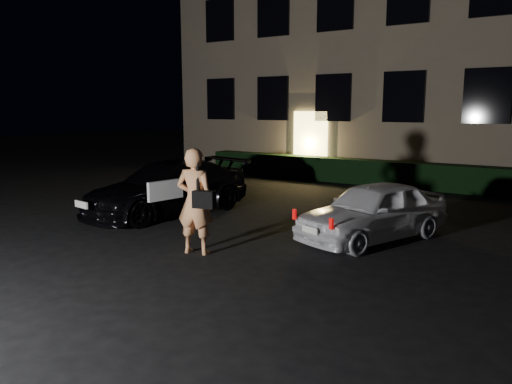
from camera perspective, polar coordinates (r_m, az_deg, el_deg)
The scene contains 6 objects.
ground at distance 8.51m, azimuth -7.80°, elevation -8.54°, with size 80.00×80.00×0.00m, color black.
building at distance 21.94m, azimuth 20.27°, elevation 17.85°, with size 20.00×8.11×12.00m.
hedge at distance 17.51m, azimuth 15.67°, elevation 1.99°, with size 15.00×0.70×0.85m, color black.
sedan at distance 12.67m, azimuth -10.06°, elevation 0.46°, with size 2.45×4.74×1.31m.
hatch at distance 10.30m, azimuth 13.24°, elevation -2.11°, with size 2.50×3.74×1.18m.
man at distance 9.06m, azimuth -6.95°, elevation -1.05°, with size 0.88×0.63×1.94m.
Camera 1 is at (5.42, -6.00, 2.64)m, focal length 35.00 mm.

